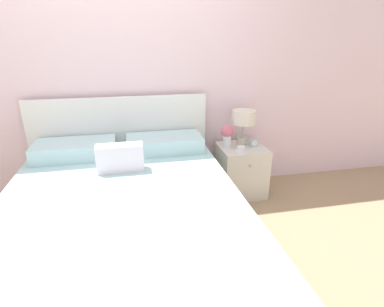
# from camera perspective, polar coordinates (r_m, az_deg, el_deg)

# --- Properties ---
(ground_plane) EXTENTS (12.00, 12.00, 0.00)m
(ground_plane) POSITION_cam_1_polar(r_m,az_deg,el_deg) (3.26, -12.40, -7.16)
(ground_plane) COLOR tan
(wall_back) EXTENTS (8.00, 0.06, 2.60)m
(wall_back) POSITION_cam_1_polar(r_m,az_deg,el_deg) (2.96, -14.45, 16.30)
(wall_back) COLOR silver
(wall_back) RESTS_ON ground_plane
(bed) EXTENTS (1.67, 2.15, 1.01)m
(bed) POSITION_cam_1_polar(r_m,az_deg,el_deg) (2.25, -12.88, -12.72)
(bed) COLOR tan
(bed) RESTS_ON ground_plane
(nightstand) EXTENTS (0.45, 0.46, 0.50)m
(nightstand) POSITION_cam_1_polar(r_m,az_deg,el_deg) (3.12, 9.27, -3.11)
(nightstand) COLOR silver
(nightstand) RESTS_ON ground_plane
(table_lamp) EXTENTS (0.23, 0.23, 0.35)m
(table_lamp) POSITION_cam_1_polar(r_m,az_deg,el_deg) (3.03, 9.79, 6.35)
(table_lamp) COLOR beige
(table_lamp) RESTS_ON nightstand
(flower_vase) EXTENTS (0.12, 0.12, 0.23)m
(flower_vase) POSITION_cam_1_polar(r_m,az_deg,el_deg) (2.94, 6.73, 3.63)
(flower_vase) COLOR white
(flower_vase) RESTS_ON nightstand
(teacup) EXTENTS (0.12, 0.12, 0.06)m
(teacup) POSITION_cam_1_polar(r_m,az_deg,el_deg) (2.86, 9.29, 0.72)
(teacup) COLOR white
(teacup) RESTS_ON nightstand
(alarm_clock) EXTENTS (0.07, 0.06, 0.07)m
(alarm_clock) POSITION_cam_1_polar(r_m,az_deg,el_deg) (3.05, 11.64, 2.04)
(alarm_clock) COLOR silver
(alarm_clock) RESTS_ON nightstand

